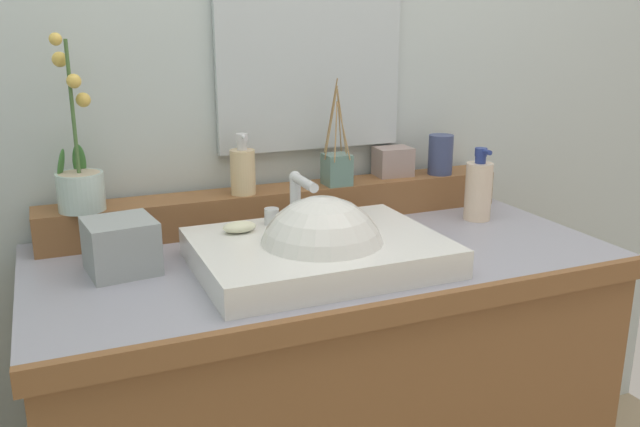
{
  "coord_description": "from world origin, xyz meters",
  "views": [
    {
      "loc": [
        -0.54,
        -1.26,
        1.32
      ],
      "look_at": [
        -0.02,
        -0.02,
        0.94
      ],
      "focal_mm": 37.45,
      "sensor_mm": 36.0,
      "label": 1
    }
  ],
  "objects_px": {
    "tumbler_cup": "(440,155)",
    "lotion_bottle": "(478,190)",
    "reed_diffuser": "(337,168)",
    "soap_dispenser": "(243,170)",
    "trinket_box": "(393,161)",
    "soap_bar": "(239,227)",
    "potted_plant": "(79,177)",
    "tissue_box": "(121,246)",
    "sink_basin": "(320,256)"
  },
  "relations": [
    {
      "from": "tumbler_cup",
      "to": "lotion_bottle",
      "type": "height_order",
      "value": "tumbler_cup"
    },
    {
      "from": "sink_basin",
      "to": "soap_dispenser",
      "type": "distance_m",
      "value": 0.34
    },
    {
      "from": "reed_diffuser",
      "to": "sink_basin",
      "type": "bearing_deg",
      "value": -119.52
    },
    {
      "from": "reed_diffuser",
      "to": "lotion_bottle",
      "type": "xyz_separation_m",
      "value": [
        0.32,
        -0.14,
        -0.05
      ]
    },
    {
      "from": "soap_dispenser",
      "to": "lotion_bottle",
      "type": "bearing_deg",
      "value": -14.3
    },
    {
      "from": "potted_plant",
      "to": "trinket_box",
      "type": "distance_m",
      "value": 0.78
    },
    {
      "from": "sink_basin",
      "to": "tumbler_cup",
      "type": "bearing_deg",
      "value": 33.01
    },
    {
      "from": "potted_plant",
      "to": "soap_dispenser",
      "type": "xyz_separation_m",
      "value": [
        0.36,
        0.0,
        -0.02
      ]
    },
    {
      "from": "soap_bar",
      "to": "tissue_box",
      "type": "xyz_separation_m",
      "value": [
        -0.24,
        0.02,
        -0.02
      ]
    },
    {
      "from": "soap_dispenser",
      "to": "tumbler_cup",
      "type": "bearing_deg",
      "value": 0.36
    },
    {
      "from": "reed_diffuser",
      "to": "trinket_box",
      "type": "distance_m",
      "value": 0.18
    },
    {
      "from": "soap_bar",
      "to": "reed_diffuser",
      "type": "bearing_deg",
      "value": 31.92
    },
    {
      "from": "reed_diffuser",
      "to": "soap_bar",
      "type": "bearing_deg",
      "value": -148.08
    },
    {
      "from": "reed_diffuser",
      "to": "lotion_bottle",
      "type": "relative_size",
      "value": 1.44
    },
    {
      "from": "sink_basin",
      "to": "soap_bar",
      "type": "height_order",
      "value": "sink_basin"
    },
    {
      "from": "soap_bar",
      "to": "tissue_box",
      "type": "distance_m",
      "value": 0.24
    },
    {
      "from": "soap_bar",
      "to": "lotion_bottle",
      "type": "distance_m",
      "value": 0.63
    },
    {
      "from": "soap_dispenser",
      "to": "lotion_bottle",
      "type": "relative_size",
      "value": 0.79
    },
    {
      "from": "sink_basin",
      "to": "trinket_box",
      "type": "height_order",
      "value": "sink_basin"
    },
    {
      "from": "soap_bar",
      "to": "trinket_box",
      "type": "xyz_separation_m",
      "value": [
        0.49,
        0.23,
        0.06
      ]
    },
    {
      "from": "soap_bar",
      "to": "trinket_box",
      "type": "height_order",
      "value": "trinket_box"
    },
    {
      "from": "tissue_box",
      "to": "sink_basin",
      "type": "bearing_deg",
      "value": -19.46
    },
    {
      "from": "soap_bar",
      "to": "tumbler_cup",
      "type": "xyz_separation_m",
      "value": [
        0.61,
        0.2,
        0.07
      ]
    },
    {
      "from": "soap_bar",
      "to": "tumbler_cup",
      "type": "bearing_deg",
      "value": 17.83
    },
    {
      "from": "soap_dispenser",
      "to": "trinket_box",
      "type": "xyz_separation_m",
      "value": [
        0.42,
        0.04,
        -0.02
      ]
    },
    {
      "from": "soap_bar",
      "to": "potted_plant",
      "type": "relative_size",
      "value": 0.19
    },
    {
      "from": "reed_diffuser",
      "to": "trinket_box",
      "type": "height_order",
      "value": "reed_diffuser"
    },
    {
      "from": "tumbler_cup",
      "to": "trinket_box",
      "type": "xyz_separation_m",
      "value": [
        -0.12,
        0.03,
        -0.02
      ]
    },
    {
      "from": "soap_bar",
      "to": "trinket_box",
      "type": "bearing_deg",
      "value": 25.33
    },
    {
      "from": "lotion_bottle",
      "to": "trinket_box",
      "type": "bearing_deg",
      "value": 128.52
    },
    {
      "from": "tumbler_cup",
      "to": "reed_diffuser",
      "type": "bearing_deg",
      "value": -179.03
    },
    {
      "from": "sink_basin",
      "to": "trinket_box",
      "type": "xyz_separation_m",
      "value": [
        0.35,
        0.34,
        0.1
      ]
    },
    {
      "from": "tumbler_cup",
      "to": "tissue_box",
      "type": "relative_size",
      "value": 0.81
    },
    {
      "from": "potted_plant",
      "to": "tumbler_cup",
      "type": "xyz_separation_m",
      "value": [
        0.91,
        0.0,
        -0.02
      ]
    },
    {
      "from": "potted_plant",
      "to": "tissue_box",
      "type": "height_order",
      "value": "potted_plant"
    },
    {
      "from": "sink_basin",
      "to": "potted_plant",
      "type": "height_order",
      "value": "potted_plant"
    },
    {
      "from": "trinket_box",
      "to": "sink_basin",
      "type": "bearing_deg",
      "value": -131.59
    },
    {
      "from": "lotion_bottle",
      "to": "tissue_box",
      "type": "bearing_deg",
      "value": -178.0
    },
    {
      "from": "soap_dispenser",
      "to": "tumbler_cup",
      "type": "distance_m",
      "value": 0.54
    },
    {
      "from": "trinket_box",
      "to": "lotion_bottle",
      "type": "distance_m",
      "value": 0.24
    },
    {
      "from": "reed_diffuser",
      "to": "lotion_bottle",
      "type": "bearing_deg",
      "value": -23.69
    },
    {
      "from": "tumbler_cup",
      "to": "tissue_box",
      "type": "xyz_separation_m",
      "value": [
        -0.85,
        -0.18,
        -0.09
      ]
    },
    {
      "from": "sink_basin",
      "to": "tissue_box",
      "type": "xyz_separation_m",
      "value": [
        -0.37,
        0.13,
        0.03
      ]
    },
    {
      "from": "lotion_bottle",
      "to": "sink_basin",
      "type": "bearing_deg",
      "value": -161.92
    },
    {
      "from": "sink_basin",
      "to": "trinket_box",
      "type": "distance_m",
      "value": 0.5
    },
    {
      "from": "soap_dispenser",
      "to": "tumbler_cup",
      "type": "relative_size",
      "value": 1.37
    },
    {
      "from": "soap_bar",
      "to": "reed_diffuser",
      "type": "height_order",
      "value": "reed_diffuser"
    },
    {
      "from": "potted_plant",
      "to": "tumbler_cup",
      "type": "relative_size",
      "value": 3.54
    },
    {
      "from": "tumbler_cup",
      "to": "lotion_bottle",
      "type": "bearing_deg",
      "value": -82.22
    },
    {
      "from": "sink_basin",
      "to": "soap_dispenser",
      "type": "relative_size",
      "value": 3.43
    }
  ]
}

